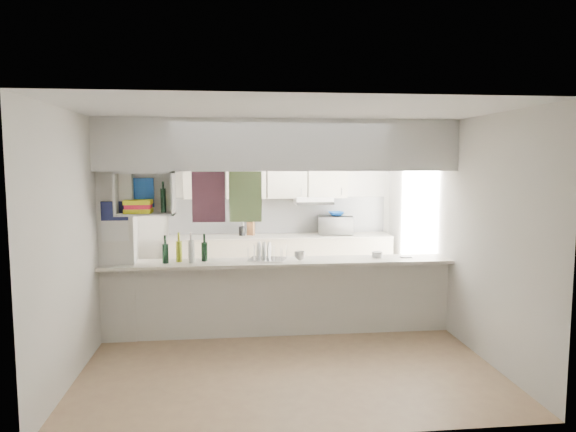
{
  "coord_description": "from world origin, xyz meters",
  "views": [
    {
      "loc": [
        -0.56,
        -6.09,
        2.11
      ],
      "look_at": [
        0.16,
        0.5,
        1.41
      ],
      "focal_mm": 32.0,
      "sensor_mm": 36.0,
      "label": 1
    }
  ],
  "objects": [
    {
      "name": "floor",
      "position": [
        0.0,
        0.0,
        0.0
      ],
      "size": [
        4.8,
        4.8,
        0.0
      ],
      "primitive_type": "plane",
      "color": "#9A7659",
      "rests_on": "ground"
    },
    {
      "name": "ceiling",
      "position": [
        0.0,
        0.0,
        2.6
      ],
      "size": [
        4.8,
        4.8,
        0.0
      ],
      "primitive_type": "plane",
      "color": "white",
      "rests_on": "wall_back"
    },
    {
      "name": "wall_back",
      "position": [
        0.0,
        2.4,
        1.3
      ],
      "size": [
        4.2,
        0.0,
        4.2
      ],
      "primitive_type": "plane",
      "rotation": [
        1.57,
        0.0,
        0.0
      ],
      "color": "silver",
      "rests_on": "floor"
    },
    {
      "name": "wall_left",
      "position": [
        -2.1,
        0.0,
        1.3
      ],
      "size": [
        0.0,
        4.8,
        4.8
      ],
      "primitive_type": "plane",
      "rotation": [
        1.57,
        0.0,
        1.57
      ],
      "color": "silver",
      "rests_on": "floor"
    },
    {
      "name": "wall_right",
      "position": [
        2.1,
        0.0,
        1.3
      ],
      "size": [
        0.0,
        4.8,
        4.8
      ],
      "primitive_type": "plane",
      "rotation": [
        1.57,
        0.0,
        -1.57
      ],
      "color": "silver",
      "rests_on": "floor"
    },
    {
      "name": "servery_partition",
      "position": [
        -0.17,
        0.0,
        1.66
      ],
      "size": [
        4.2,
        0.5,
        2.6
      ],
      "color": "silver",
      "rests_on": "floor"
    },
    {
      "name": "cubby_shelf",
      "position": [
        -1.57,
        -0.06,
        1.71
      ],
      "size": [
        0.65,
        0.35,
        0.5
      ],
      "color": "white",
      "rests_on": "bulkhead"
    },
    {
      "name": "kitchen_run",
      "position": [
        0.16,
        2.14,
        0.83
      ],
      "size": [
        3.6,
        0.63,
        2.24
      ],
      "color": "beige",
      "rests_on": "floor"
    },
    {
      "name": "microwave",
      "position": [
        1.12,
        2.13,
        1.07
      ],
      "size": [
        0.59,
        0.44,
        0.31
      ],
      "primitive_type": "imported",
      "rotation": [
        0.0,
        0.0,
        3.02
      ],
      "color": "white",
      "rests_on": "bench_top"
    },
    {
      "name": "bowl",
      "position": [
        1.14,
        2.16,
        1.26
      ],
      "size": [
        0.26,
        0.26,
        0.06
      ],
      "primitive_type": "imported",
      "color": "navy",
      "rests_on": "microwave"
    },
    {
      "name": "dish_rack",
      "position": [
        -0.15,
        0.05,
        1.01
      ],
      "size": [
        0.51,
        0.43,
        0.23
      ],
      "rotation": [
        0.0,
        0.0,
        -0.27
      ],
      "color": "silver",
      "rests_on": "breakfast_bar"
    },
    {
      "name": "cup",
      "position": [
        0.24,
        -0.06,
        0.99
      ],
      "size": [
        0.16,
        0.16,
        0.1
      ],
      "primitive_type": "imported",
      "rotation": [
        0.0,
        0.0,
        0.3
      ],
      "color": "white",
      "rests_on": "dish_rack"
    },
    {
      "name": "wine_bottles",
      "position": [
        -1.12,
        0.01,
        1.05
      ],
      "size": [
        0.52,
        0.15,
        0.37
      ],
      "color": "black",
      "rests_on": "breakfast_bar"
    },
    {
      "name": "plastic_tubs",
      "position": [
        1.26,
        0.08,
        0.95
      ],
      "size": [
        0.48,
        0.17,
        0.06
      ],
      "color": "silver",
      "rests_on": "breakfast_bar"
    },
    {
      "name": "utensil_jar",
      "position": [
        -0.41,
        2.15,
        0.99
      ],
      "size": [
        0.1,
        0.1,
        0.15
      ],
      "primitive_type": "cylinder",
      "color": "black",
      "rests_on": "bench_top"
    },
    {
      "name": "knife_block",
      "position": [
        -0.27,
        2.18,
        1.03
      ],
      "size": [
        0.14,
        0.12,
        0.22
      ],
      "primitive_type": "cube",
      "rotation": [
        0.0,
        0.0,
        -0.39
      ],
      "color": "brown",
      "rests_on": "bench_top"
    }
  ]
}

